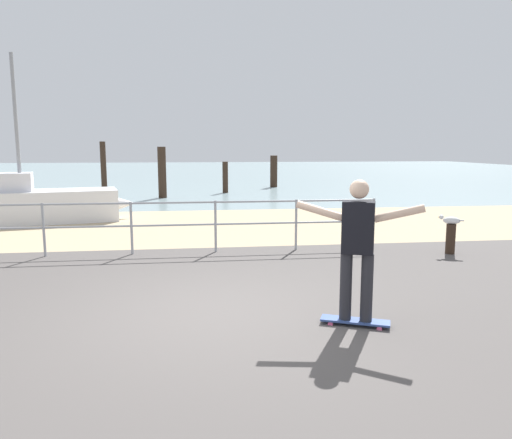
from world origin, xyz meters
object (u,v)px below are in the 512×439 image
sailboat (40,204)px  skateboard (355,321)px  bollard_short (451,239)px  seagull (451,220)px  skateboarder (358,242)px

sailboat → skateboard: size_ratio=6.22×
sailboat → bollard_short: size_ratio=8.36×
bollard_short → seagull: (-0.02, 0.01, 0.38)m
seagull → skateboarder: bearing=-131.6°
bollard_short → seagull: seagull is taller
skateboard → seagull: seagull is taller
skateboard → skateboarder: bearing=153.4°
skateboard → bollard_short: size_ratio=1.34×
sailboat → bollard_short: (9.20, -5.22, -0.22)m
skateboard → bollard_short: bollard_short is taller
skateboard → skateboarder: (-0.00, 0.00, 0.95)m
sailboat → seagull: bearing=-29.6°
sailboat → skateboarder: (6.09, -8.71, 0.50)m
skateboard → seagull: bearing=48.4°
skateboard → skateboarder: skateboarder is taller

